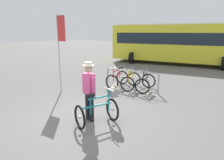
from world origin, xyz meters
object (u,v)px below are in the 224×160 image
object	(u,v)px
racked_bike_black	(146,83)
bus_distant	(178,42)
featured_bicycle	(101,107)
banner_flag	(60,39)
person_with_featured_bike	(89,89)
racked_bike_red	(117,79)
racked_bike_yellow	(131,81)

from	to	relation	value
racked_bike_black	bus_distant	size ratio (longest dim) A/B	0.12
featured_bicycle	banner_flag	size ratio (longest dim) A/B	0.39
bus_distant	banner_flag	bearing A→B (deg)	-99.44
racked_bike_black	person_with_featured_bike	world-z (taller)	person_with_featured_bike
racked_bike_black	person_with_featured_bike	distance (m)	3.73
racked_bike_red	bus_distant	bearing A→B (deg)	87.94
racked_bike_red	featured_bicycle	size ratio (longest dim) A/B	0.91
racked_bike_red	banner_flag	xyz separation A→B (m)	(-1.42, -2.07, 1.86)
racked_bike_yellow	featured_bicycle	bearing A→B (deg)	-74.49
racked_bike_black	banner_flag	distance (m)	4.01
racked_bike_yellow	bus_distant	bearing A→B (deg)	92.80
racked_bike_red	featured_bicycle	xyz separation A→B (m)	(1.70, -3.58, 0.12)
banner_flag	racked_bike_yellow	bearing A→B (deg)	44.93
person_with_featured_bike	banner_flag	bearing A→B (deg)	150.83
featured_bicycle	person_with_featured_bike	xyz separation A→B (m)	(-0.39, -0.02, 0.46)
bus_distant	banner_flag	world-z (taller)	banner_flag
racked_bike_yellow	racked_bike_red	bearing A→B (deg)	-176.75
racked_bike_black	banner_flag	world-z (taller)	banner_flag
racked_bike_yellow	featured_bicycle	distance (m)	3.76
racked_bike_red	racked_bike_yellow	bearing A→B (deg)	3.25
racked_bike_yellow	person_with_featured_bike	distance (m)	3.74
racked_bike_red	banner_flag	bearing A→B (deg)	-124.39
racked_bike_black	featured_bicycle	world-z (taller)	featured_bicycle
racked_bike_black	featured_bicycle	size ratio (longest dim) A/B	0.96
racked_bike_red	bus_distant	world-z (taller)	bus_distant
featured_bicycle	banner_flag	xyz separation A→B (m)	(-3.12, 1.51, 1.74)
racked_bike_red	person_with_featured_bike	world-z (taller)	person_with_featured_bike
featured_bicycle	banner_flag	distance (m)	3.88
featured_bicycle	bus_distant	bearing A→B (deg)	96.78
racked_bike_yellow	banner_flag	world-z (taller)	banner_flag
featured_bicycle	bus_distant	size ratio (longest dim) A/B	0.12
person_with_featured_bike	banner_flag	distance (m)	3.38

